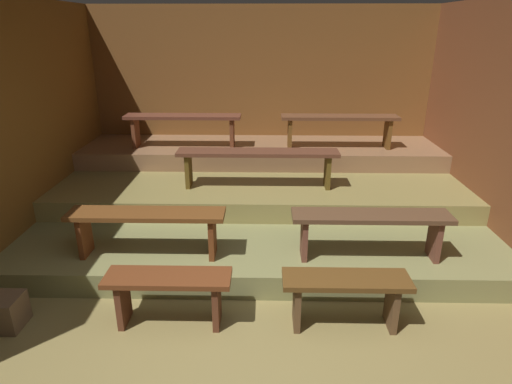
{
  "coord_description": "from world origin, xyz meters",
  "views": [
    {
      "loc": [
        0.06,
        -2.21,
        2.28
      ],
      "look_at": [
        -0.04,
        2.31,
        0.55
      ],
      "focal_mm": 30.45,
      "sensor_mm": 36.0,
      "label": 1
    }
  ],
  "objects_px": {
    "bench_floor_right": "(345,290)",
    "bench_middle_center": "(258,158)",
    "bench_upper_right": "(339,122)",
    "bench_floor_left": "(169,288)",
    "bench_lower_left": "(147,222)",
    "wooden_crate_floor": "(5,312)",
    "bench_lower_right": "(371,224)",
    "bench_upper_left": "(183,122)"
  },
  "relations": [
    {
      "from": "bench_floor_right",
      "to": "wooden_crate_floor",
      "type": "xyz_separation_m",
      "value": [
        -2.72,
        -0.07,
        -0.19
      ]
    },
    {
      "from": "bench_middle_center",
      "to": "bench_upper_right",
      "type": "height_order",
      "value": "bench_upper_right"
    },
    {
      "from": "bench_floor_right",
      "to": "bench_lower_right",
      "type": "distance_m",
      "value": 0.82
    },
    {
      "from": "bench_lower_right",
      "to": "wooden_crate_floor",
      "type": "xyz_separation_m",
      "value": [
        -3.05,
        -0.78,
        -0.45
      ]
    },
    {
      "from": "bench_floor_right",
      "to": "bench_lower_left",
      "type": "height_order",
      "value": "bench_lower_left"
    },
    {
      "from": "bench_lower_left",
      "to": "wooden_crate_floor",
      "type": "bearing_deg",
      "value": -141.6
    },
    {
      "from": "bench_upper_right",
      "to": "bench_floor_right",
      "type": "bearing_deg",
      "value": -97.14
    },
    {
      "from": "bench_floor_left",
      "to": "bench_upper_left",
      "type": "bearing_deg",
      "value": 97.14
    },
    {
      "from": "bench_floor_left",
      "to": "wooden_crate_floor",
      "type": "xyz_separation_m",
      "value": [
        -1.32,
        -0.07,
        -0.19
      ]
    },
    {
      "from": "bench_floor_left",
      "to": "bench_middle_center",
      "type": "bearing_deg",
      "value": 71.32
    },
    {
      "from": "bench_lower_right",
      "to": "wooden_crate_floor",
      "type": "bearing_deg",
      "value": -165.68
    },
    {
      "from": "bench_floor_right",
      "to": "bench_lower_right",
      "type": "relative_size",
      "value": 0.69
    },
    {
      "from": "wooden_crate_floor",
      "to": "bench_floor_left",
      "type": "bearing_deg",
      "value": 3.08
    },
    {
      "from": "bench_floor_left",
      "to": "bench_upper_left",
      "type": "xyz_separation_m",
      "value": [
        -0.37,
        2.96,
        0.72
      ]
    },
    {
      "from": "bench_floor_left",
      "to": "bench_lower_left",
      "type": "bearing_deg",
      "value": 115.26
    },
    {
      "from": "bench_floor_left",
      "to": "wooden_crate_floor",
      "type": "bearing_deg",
      "value": -176.92
    },
    {
      "from": "bench_floor_left",
      "to": "bench_middle_center",
      "type": "height_order",
      "value": "bench_middle_center"
    },
    {
      "from": "bench_floor_right",
      "to": "bench_lower_right",
      "type": "height_order",
      "value": "bench_lower_right"
    },
    {
      "from": "bench_lower_left",
      "to": "bench_lower_right",
      "type": "height_order",
      "value": "same"
    },
    {
      "from": "bench_lower_left",
      "to": "bench_middle_center",
      "type": "distance_m",
      "value": 1.65
    },
    {
      "from": "bench_floor_right",
      "to": "bench_upper_left",
      "type": "xyz_separation_m",
      "value": [
        -1.77,
        2.96,
        0.72
      ]
    },
    {
      "from": "bench_middle_center",
      "to": "bench_floor_right",
      "type": "bearing_deg",
      "value": -69.97
    },
    {
      "from": "bench_floor_right",
      "to": "bench_middle_center",
      "type": "xyz_separation_m",
      "value": [
        -0.73,
        1.99,
        0.5
      ]
    },
    {
      "from": "bench_floor_left",
      "to": "bench_floor_right",
      "type": "height_order",
      "value": "same"
    },
    {
      "from": "bench_floor_right",
      "to": "wooden_crate_floor",
      "type": "bearing_deg",
      "value": -178.51
    },
    {
      "from": "bench_upper_left",
      "to": "wooden_crate_floor",
      "type": "height_order",
      "value": "bench_upper_left"
    },
    {
      "from": "bench_lower_right",
      "to": "bench_upper_left",
      "type": "bearing_deg",
      "value": 133.11
    },
    {
      "from": "bench_floor_left",
      "to": "bench_upper_right",
      "type": "height_order",
      "value": "bench_upper_right"
    },
    {
      "from": "bench_lower_left",
      "to": "bench_upper_right",
      "type": "height_order",
      "value": "bench_upper_right"
    },
    {
      "from": "bench_lower_right",
      "to": "bench_middle_center",
      "type": "height_order",
      "value": "bench_middle_center"
    },
    {
      "from": "bench_floor_right",
      "to": "wooden_crate_floor",
      "type": "relative_size",
      "value": 3.7
    },
    {
      "from": "bench_floor_right",
      "to": "bench_middle_center",
      "type": "distance_m",
      "value": 2.18
    },
    {
      "from": "bench_lower_left",
      "to": "bench_upper_left",
      "type": "height_order",
      "value": "bench_upper_left"
    },
    {
      "from": "bench_upper_left",
      "to": "bench_upper_right",
      "type": "bearing_deg",
      "value": 0.0
    },
    {
      "from": "bench_floor_left",
      "to": "bench_upper_right",
      "type": "bearing_deg",
      "value": 59.09
    },
    {
      "from": "bench_upper_left",
      "to": "bench_upper_right",
      "type": "height_order",
      "value": "same"
    },
    {
      "from": "bench_lower_right",
      "to": "bench_floor_left",
      "type": "bearing_deg",
      "value": -157.78
    },
    {
      "from": "bench_middle_center",
      "to": "bench_lower_right",
      "type": "bearing_deg",
      "value": -50.44
    },
    {
      "from": "bench_floor_left",
      "to": "bench_floor_right",
      "type": "xyz_separation_m",
      "value": [
        1.4,
        0.0,
        0.0
      ]
    },
    {
      "from": "bench_lower_right",
      "to": "bench_middle_center",
      "type": "xyz_separation_m",
      "value": [
        -1.06,
        1.29,
        0.25
      ]
    },
    {
      "from": "bench_floor_left",
      "to": "bench_upper_left",
      "type": "distance_m",
      "value": 3.07
    },
    {
      "from": "bench_floor_right",
      "to": "bench_upper_right",
      "type": "relative_size",
      "value": 0.63
    }
  ]
}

